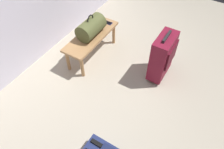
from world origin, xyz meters
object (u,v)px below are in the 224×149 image
object	(u,v)px
bench	(91,38)
suitcase_upright_burgundy	(162,56)
cell_phone	(108,23)
duffel_bag_olive	(91,27)

from	to	relation	value
bench	suitcase_upright_burgundy	bearing A→B (deg)	-81.94
cell_phone	suitcase_upright_burgundy	world-z (taller)	suitcase_upright_burgundy
bench	cell_phone	size ratio (longest dim) A/B	6.94
bench	suitcase_upright_burgundy	xyz separation A→B (m)	(0.15, -1.08, 0.04)
bench	suitcase_upright_burgundy	world-z (taller)	suitcase_upright_burgundy
duffel_bag_olive	cell_phone	distance (m)	0.40
duffel_bag_olive	cell_phone	world-z (taller)	duffel_bag_olive
duffel_bag_olive	bench	bearing A→B (deg)	180.00
cell_phone	suitcase_upright_burgundy	bearing A→B (deg)	-103.09
bench	cell_phone	distance (m)	0.40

